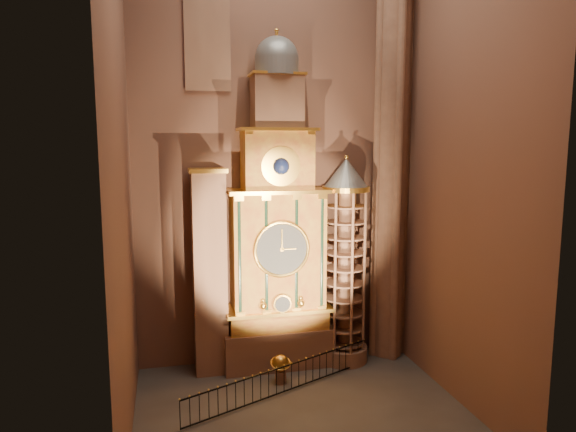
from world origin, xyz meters
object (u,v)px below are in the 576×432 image
object	(u,v)px
astronomical_clock	(277,238)
celestial_globe	(281,366)
stair_turret	(345,263)
portrait_tower	(210,271)
iron_railing	(284,379)

from	to	relation	value
astronomical_clock	celestial_globe	xyz separation A→B (m)	(-0.32, -2.09, -5.84)
stair_turret	celestial_globe	bearing A→B (deg)	-154.45
celestial_globe	astronomical_clock	bearing A→B (deg)	81.39
portrait_tower	celestial_globe	world-z (taller)	portrait_tower
celestial_globe	iron_railing	xyz separation A→B (m)	(-0.08, -1.08, -0.15)
astronomical_clock	stair_turret	distance (m)	3.78
astronomical_clock	stair_turret	xyz separation A→B (m)	(3.50, -0.26, -1.41)
portrait_tower	celestial_globe	bearing A→B (deg)	-34.31
portrait_tower	stair_turret	size ratio (longest dim) A/B	0.94
astronomical_clock	stair_turret	world-z (taller)	astronomical_clock
portrait_tower	celestial_globe	distance (m)	5.70
astronomical_clock	iron_railing	world-z (taller)	astronomical_clock
astronomical_clock	iron_railing	distance (m)	6.78
astronomical_clock	iron_railing	xyz separation A→B (m)	(-0.39, -3.17, -5.99)
portrait_tower	stair_turret	bearing A→B (deg)	-2.33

